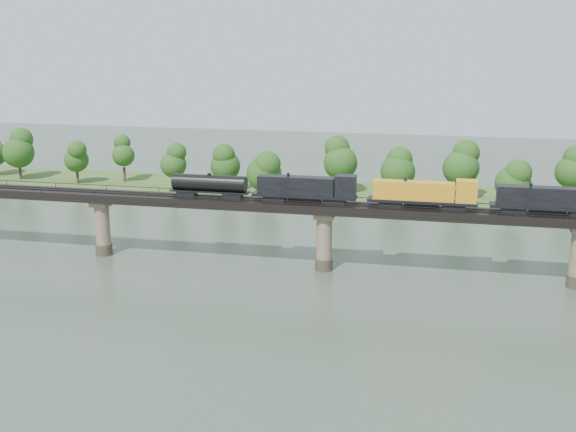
# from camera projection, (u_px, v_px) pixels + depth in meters

# --- Properties ---
(ground) EXTENTS (400.00, 400.00, 0.00)m
(ground) POSITION_uv_depth(u_px,v_px,m) (285.00, 342.00, 92.93)
(ground) COLOR #344133
(ground) RESTS_ON ground
(far_bank) EXTENTS (300.00, 24.00, 1.60)m
(far_bank) POSITION_uv_depth(u_px,v_px,m) (362.00, 195.00, 173.17)
(far_bank) COLOR #355120
(far_bank) RESTS_ON ground
(bridge) EXTENTS (236.00, 30.00, 11.50)m
(bridge) POSITION_uv_depth(u_px,v_px,m) (324.00, 239.00, 119.97)
(bridge) COLOR #473A2D
(bridge) RESTS_ON ground
(bridge_superstructure) EXTENTS (220.00, 4.90, 0.75)m
(bridge_superstructure) POSITION_uv_depth(u_px,v_px,m) (325.00, 202.00, 118.40)
(bridge_superstructure) COLOR black
(bridge_superstructure) RESTS_ON bridge
(far_treeline) EXTENTS (289.06, 17.54, 13.60)m
(far_treeline) POSITION_uv_depth(u_px,v_px,m) (326.00, 164.00, 168.65)
(far_treeline) COLOR #382619
(far_treeline) RESTS_ON far_bank
(freight_train) EXTENTS (70.06, 2.73, 4.82)m
(freight_train) POSITION_uv_depth(u_px,v_px,m) (383.00, 192.00, 115.93)
(freight_train) COLOR black
(freight_train) RESTS_ON bridge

